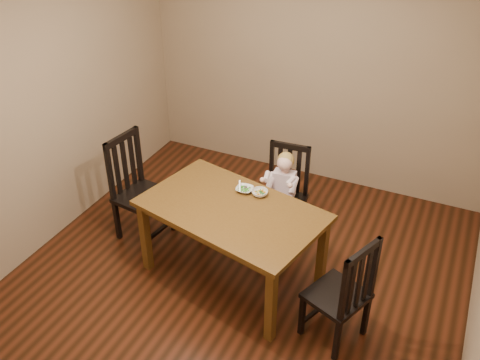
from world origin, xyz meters
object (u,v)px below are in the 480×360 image
at_px(chair_right, 343,294).
at_px(toddler, 284,187).
at_px(chair_left, 138,190).
at_px(bowl_veg, 260,193).
at_px(bowl_peas, 245,189).
at_px(chair_child, 284,195).
at_px(dining_table, 232,217).

relative_size(chair_right, toddler, 2.06).
bearing_deg(chair_left, chair_right, 84.66).
distance_m(chair_right, toddler, 1.41).
height_order(chair_left, bowl_veg, chair_left).
height_order(chair_right, bowl_peas, chair_right).
bearing_deg(chair_left, bowl_peas, 101.26).
bearing_deg(chair_child, bowl_peas, 65.46).
bearing_deg(chair_right, bowl_peas, 84.16).
bearing_deg(chair_left, toddler, 120.20).
xyz_separation_m(dining_table, toddler, (0.19, 0.77, -0.09)).
relative_size(chair_left, bowl_peas, 7.21).
distance_m(chair_right, bowl_veg, 1.17).
height_order(dining_table, chair_child, chair_child).
relative_size(bowl_peas, bowl_veg, 1.03).
bearing_deg(dining_table, chair_child, 77.01).
relative_size(chair_right, bowl_veg, 6.83).
height_order(dining_table, chair_right, chair_right).
height_order(chair_child, chair_right, chair_right).
distance_m(bowl_peas, bowl_veg, 0.15).
distance_m(dining_table, chair_right, 1.16).
height_order(dining_table, chair_left, chair_left).
height_order(chair_left, bowl_peas, chair_left).
bearing_deg(bowl_veg, bowl_peas, -179.88).
bearing_deg(dining_table, bowl_veg, 63.84).
bearing_deg(toddler, bowl_peas, 63.19).
relative_size(chair_left, bowl_veg, 7.43).
height_order(dining_table, bowl_peas, bowl_peas).
height_order(chair_right, bowl_veg, chair_right).
relative_size(dining_table, chair_right, 1.71).
distance_m(dining_table, chair_child, 0.87).
relative_size(chair_left, toddler, 2.24).
bearing_deg(chair_right, dining_table, 96.92).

